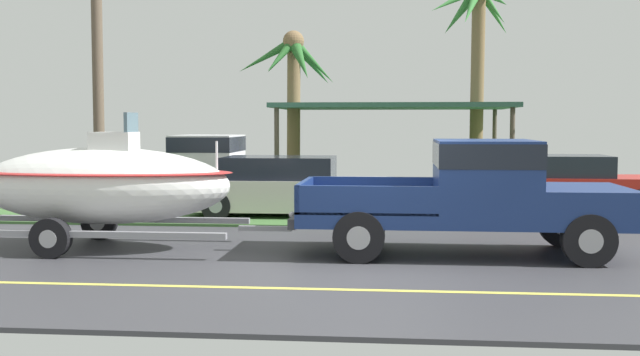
% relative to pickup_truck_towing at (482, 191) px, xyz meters
% --- Properties ---
extents(ground, '(36.00, 22.00, 0.11)m').
position_rel_pickup_truck_towing_xyz_m(ground, '(-1.79, 7.27, -1.05)').
color(ground, '#38383D').
extents(pickup_truck_towing, '(5.45, 2.17, 1.87)m').
position_rel_pickup_truck_towing_xyz_m(pickup_truck_towing, '(0.00, 0.00, 0.00)').
color(pickup_truck_towing, navy).
rests_on(pickup_truck_towing, ground).
extents(boat_on_trailer, '(5.76, 2.26, 2.32)m').
position_rel_pickup_truck_towing_xyz_m(boat_on_trailer, '(-6.40, -0.00, 0.06)').
color(boat_on_trailer, gray).
rests_on(boat_on_trailer, ground).
extents(parked_pickup_background, '(5.50, 2.12, 1.83)m').
position_rel_pickup_truck_towing_xyz_m(parked_pickup_background, '(-6.30, 6.96, -0.02)').
color(parked_pickup_background, silver).
rests_on(parked_pickup_background, ground).
extents(parked_sedan_near, '(4.41, 1.87, 1.38)m').
position_rel_pickup_truck_towing_xyz_m(parked_sedan_near, '(-3.87, 4.70, -0.37)').
color(parked_sedan_near, beige).
rests_on(parked_sedan_near, ground).
extents(parked_sedan_far, '(4.71, 1.81, 1.38)m').
position_rel_pickup_truck_towing_xyz_m(parked_sedan_far, '(2.44, 6.10, -0.37)').
color(parked_sedan_far, '#B21E19').
rests_on(parked_sedan_far, ground).
extents(carport_awning, '(7.21, 4.51, 2.73)m').
position_rel_pickup_truck_towing_xyz_m(carport_awning, '(-1.50, 11.55, 1.56)').
color(carport_awning, '#4C4238').
rests_on(carport_awning, ground).
extents(palm_tree_near_left, '(3.12, 2.55, 4.99)m').
position_rel_pickup_truck_towing_xyz_m(palm_tree_near_left, '(-4.56, 11.19, 2.53)').
color(palm_tree_near_left, brown).
rests_on(palm_tree_near_left, ground).
extents(palm_tree_near_right, '(2.96, 3.13, 6.84)m').
position_rel_pickup_truck_towing_xyz_m(palm_tree_near_right, '(1.14, 12.94, 3.96)').
color(palm_tree_near_right, brown).
rests_on(palm_tree_near_right, ground).
extents(utility_pole, '(0.24, 1.80, 7.89)m').
position_rel_pickup_truck_towing_xyz_m(utility_pole, '(-7.96, 3.91, 3.06)').
color(utility_pole, brown).
rests_on(utility_pole, ground).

